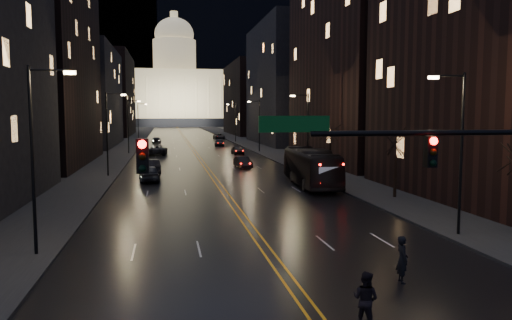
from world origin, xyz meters
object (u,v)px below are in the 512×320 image
traffic_signal (497,166)px  oncoming_car_a (149,173)px  bus (311,167)px  receding_car_a (243,162)px  oncoming_car_b (150,167)px  pedestrian_a (402,260)px  pedestrian_b (366,299)px

traffic_signal → oncoming_car_a: bearing=109.2°
bus → receding_car_a: bearing=107.4°
traffic_signal → receding_car_a: traffic_signal is taller
traffic_signal → oncoming_car_b: 43.46m
oncoming_car_a → traffic_signal: bearing=104.7°
traffic_signal → bus: 30.54m
oncoming_car_b → pedestrian_a: (11.08, -37.85, 0.12)m
traffic_signal → bus: (2.59, 30.24, -3.37)m
bus → oncoming_car_a: 16.09m
oncoming_car_b → pedestrian_b: (8.01, -41.49, 0.06)m
receding_car_a → traffic_signal: bearing=-94.8°
traffic_signal → bus: traffic_signal is taller
pedestrian_b → bus: bearing=-55.0°
traffic_signal → receding_car_a: 46.42m
traffic_signal → bus: bearing=85.1°
receding_car_a → pedestrian_b: size_ratio=2.30×
oncoming_car_b → receding_car_a: 12.11m
traffic_signal → oncoming_car_a: 38.16m
bus → oncoming_car_a: (-15.07, 5.56, -0.93)m
oncoming_car_a → receding_car_a: (11.05, 10.38, -0.12)m
receding_car_a → oncoming_car_b: bearing=-163.3°
traffic_signal → oncoming_car_b: size_ratio=3.37×
oncoming_car_b → pedestrian_b: bearing=92.9°
oncoming_car_b → pedestrian_a: 39.44m
oncoming_car_a → pedestrian_a: pedestrian_a is taller
bus → oncoming_car_b: (-15.15, 11.15, -0.89)m
bus → oncoming_car_b: size_ratio=2.43×
bus → pedestrian_b: bus is taller
receding_car_a → pedestrian_b: 46.39m
oncoming_car_b → receding_car_a: oncoming_car_b is taller
traffic_signal → oncoming_car_b: bearing=106.9°
receding_car_a → bus: bearing=-82.4°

